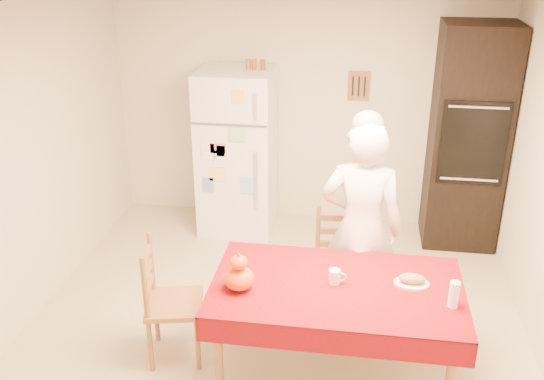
% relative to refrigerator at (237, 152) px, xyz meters
% --- Properties ---
extents(floor, '(4.50, 4.50, 0.00)m').
position_rel_refrigerator_xyz_m(floor, '(0.65, -1.88, -0.85)').
color(floor, tan).
rests_on(floor, ground).
extents(room_shell, '(4.02, 4.52, 2.51)m').
position_rel_refrigerator_xyz_m(room_shell, '(0.65, -1.88, 0.77)').
color(room_shell, beige).
rests_on(room_shell, ground).
extents(refrigerator, '(0.75, 0.74, 1.70)m').
position_rel_refrigerator_xyz_m(refrigerator, '(0.00, 0.00, 0.00)').
color(refrigerator, white).
rests_on(refrigerator, floor).
extents(oven_cabinet, '(0.70, 0.62, 2.20)m').
position_rel_refrigerator_xyz_m(oven_cabinet, '(2.28, 0.05, 0.25)').
color(oven_cabinet, black).
rests_on(oven_cabinet, floor).
extents(dining_table, '(1.70, 1.00, 0.76)m').
position_rel_refrigerator_xyz_m(dining_table, '(1.15, -2.25, -0.16)').
color(dining_table, brown).
rests_on(dining_table, floor).
extents(chair_far, '(0.44, 0.43, 0.95)m').
position_rel_refrigerator_xyz_m(chair_far, '(1.14, -1.48, -0.34)').
color(chair_far, brown).
rests_on(chair_far, floor).
extents(chair_left, '(0.48, 0.49, 0.95)m').
position_rel_refrigerator_xyz_m(chair_left, '(-0.09, -2.20, -0.34)').
color(chair_left, brown).
rests_on(chair_left, floor).
extents(seated_woman, '(0.67, 0.47, 1.74)m').
position_rel_refrigerator_xyz_m(seated_woman, '(1.29, -1.60, 0.02)').
color(seated_woman, white).
rests_on(seated_woman, floor).
extents(coffee_mug, '(0.08, 0.08, 0.10)m').
position_rel_refrigerator_xyz_m(coffee_mug, '(1.13, -2.22, -0.04)').
color(coffee_mug, white).
rests_on(coffee_mug, dining_table).
extents(pumpkin_lower, '(0.21, 0.21, 0.15)m').
position_rel_refrigerator_xyz_m(pumpkin_lower, '(0.51, -2.38, -0.01)').
color(pumpkin_lower, '#EB3A05').
rests_on(pumpkin_lower, dining_table).
extents(pumpkin_upper, '(0.12, 0.12, 0.09)m').
position_rel_refrigerator_xyz_m(pumpkin_upper, '(0.51, -2.38, 0.11)').
color(pumpkin_upper, red).
rests_on(pumpkin_upper, pumpkin_lower).
extents(wine_glass, '(0.07, 0.07, 0.18)m').
position_rel_refrigerator_xyz_m(wine_glass, '(1.89, -2.38, -0.00)').
color(wine_glass, white).
rests_on(wine_glass, dining_table).
extents(bread_plate, '(0.24, 0.24, 0.02)m').
position_rel_refrigerator_xyz_m(bread_plate, '(1.65, -2.16, -0.08)').
color(bread_plate, white).
rests_on(bread_plate, dining_table).
extents(bread_loaf, '(0.18, 0.10, 0.06)m').
position_rel_refrigerator_xyz_m(bread_loaf, '(1.65, -2.16, -0.04)').
color(bread_loaf, '#A48251').
rests_on(bread_loaf, bread_plate).
extents(spice_jar_left, '(0.05, 0.05, 0.10)m').
position_rel_refrigerator_xyz_m(spice_jar_left, '(0.12, 0.05, 0.90)').
color(spice_jar_left, '#915D1A').
rests_on(spice_jar_left, refrigerator).
extents(spice_jar_mid, '(0.05, 0.05, 0.10)m').
position_rel_refrigerator_xyz_m(spice_jar_mid, '(0.18, 0.05, 0.90)').
color(spice_jar_mid, brown).
rests_on(spice_jar_mid, refrigerator).
extents(spice_jar_right, '(0.05, 0.05, 0.10)m').
position_rel_refrigerator_xyz_m(spice_jar_right, '(0.26, 0.05, 0.90)').
color(spice_jar_right, brown).
rests_on(spice_jar_right, refrigerator).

